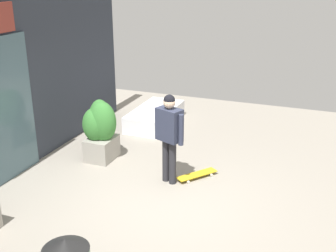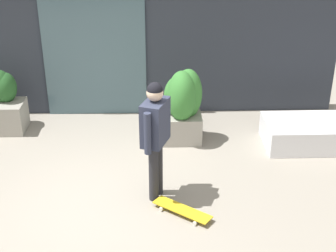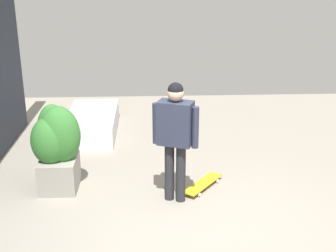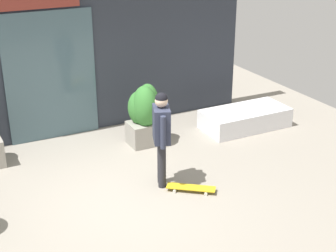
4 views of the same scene
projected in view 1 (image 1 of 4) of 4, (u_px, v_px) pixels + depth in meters
name	position (u px, v px, depth m)	size (l,w,h in m)	color
ground_plane	(156.00, 200.00, 7.13)	(12.00, 12.00, 0.00)	gray
building_facade	(1.00, 86.00, 7.52)	(8.02, 0.31, 3.41)	#2D333D
skateboarder	(169.00, 130.00, 7.40)	(0.40, 0.59, 1.65)	#28282D
skateboard	(197.00, 175.00, 7.88)	(0.77, 0.65, 0.08)	gold
planter_box_right	(100.00, 127.00, 8.47)	(0.65, 0.68, 1.23)	gray
snow_ledge	(155.00, 116.00, 10.53)	(1.87, 0.90, 0.41)	white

